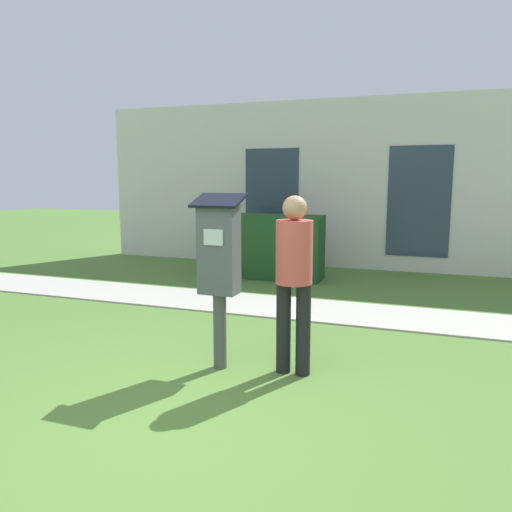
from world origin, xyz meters
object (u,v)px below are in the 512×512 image
at_px(outdoor_chair_left, 252,243).
at_px(outdoor_chair_middle, 302,246).
at_px(parking_meter, 219,258).
at_px(person_standing, 294,271).

distance_m(outdoor_chair_left, outdoor_chair_middle, 0.96).
xyz_separation_m(parking_meter, outdoor_chair_middle, (-0.43, 4.57, -0.49)).
xyz_separation_m(person_standing, outdoor_chair_left, (-2.05, 4.52, -0.40)).
bearing_deg(person_standing, outdoor_chair_left, 104.54).
xyz_separation_m(outdoor_chair_left, outdoor_chair_middle, (0.96, -0.04, 0.00)).
bearing_deg(outdoor_chair_middle, parking_meter, -82.01).
distance_m(parking_meter, person_standing, 0.68).
xyz_separation_m(parking_meter, outdoor_chair_left, (-1.39, 4.61, -0.49)).
distance_m(person_standing, outdoor_chair_left, 4.98).
height_order(outdoor_chair_left, outdoor_chair_middle, same).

